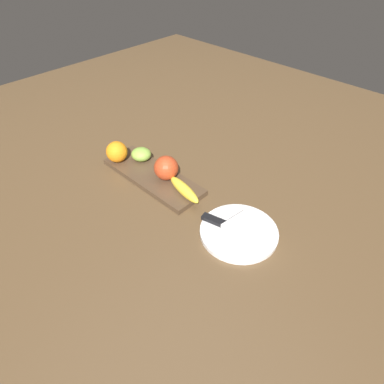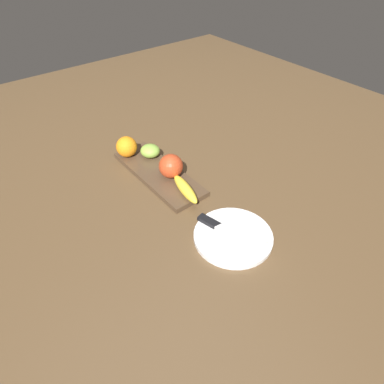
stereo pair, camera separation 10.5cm
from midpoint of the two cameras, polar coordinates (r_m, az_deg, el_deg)
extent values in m
plane|color=brown|center=(1.19, -6.52, 2.30)|extent=(2.40, 2.40, 0.00)
cube|color=#4E3927|center=(1.18, -9.04, 2.48)|extent=(0.39, 0.13, 0.02)
sphere|color=#BF3F1E|center=(1.13, -6.97, 3.91)|extent=(0.08, 0.08, 0.08)
ellipsoid|color=yellow|center=(1.08, -4.11, 0.30)|extent=(0.15, 0.06, 0.03)
sphere|color=orange|center=(1.25, -14.79, 6.41)|extent=(0.07, 0.07, 0.07)
ellipsoid|color=#86B042|center=(1.24, -10.87, 6.11)|extent=(0.10, 0.10, 0.05)
cylinder|color=white|center=(0.98, 4.79, -6.82)|extent=(0.22, 0.22, 0.01)
cube|color=white|center=(0.96, 6.14, -6.78)|extent=(0.13, 0.11, 0.03)
cube|color=silver|center=(0.98, 4.14, -6.46)|extent=(0.15, 0.05, 0.00)
cube|color=black|center=(0.99, 1.07, -5.01)|extent=(0.09, 0.04, 0.01)
camera|label=1|loc=(0.05, -92.86, -2.42)|focal=32.04mm
camera|label=2|loc=(0.05, 87.14, 2.42)|focal=32.04mm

